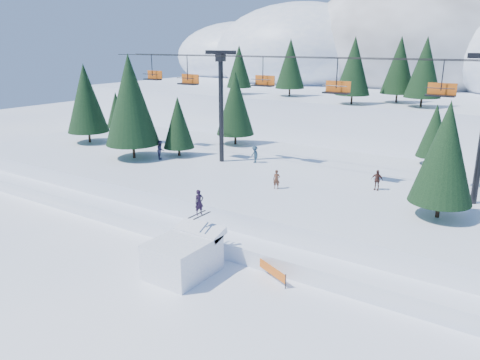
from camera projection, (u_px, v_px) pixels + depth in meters
The scene contains 10 objects.
ground at pixel (164, 290), 26.41m from camera, with size 160.00×160.00×0.00m, color white.
mid_shelf at pixel (306, 189), 40.41m from camera, with size 70.00×22.00×2.50m, color white.
berm at pixel (242, 235), 32.63m from camera, with size 70.00×6.00×1.10m, color white.
mountain_ridge at pixel (418, 65), 84.89m from camera, with size 119.00×60.23×26.46m.
jump_kicker at pixel (184, 255), 28.02m from camera, with size 3.23×4.42×4.91m.
chairlift at pixel (323, 96), 37.59m from camera, with size 46.00×3.21×10.28m.
conifer_stand at pixel (332, 122), 38.44m from camera, with size 61.32×17.81×10.01m.
distant_skiers at pixel (287, 164), 40.50m from camera, with size 32.12×8.21×1.83m.
banner_near at pixel (271, 270), 27.52m from camera, with size 2.60×1.24×0.90m.
banner_far at pixel (363, 290), 25.30m from camera, with size 2.86×0.14×0.90m.
Camera 1 is at (16.69, -17.22, 13.39)m, focal length 35.00 mm.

